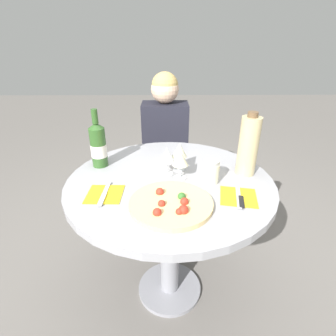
{
  "coord_description": "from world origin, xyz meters",
  "views": [
    {
      "loc": [
        -0.02,
        -1.1,
        1.37
      ],
      "look_at": [
        -0.01,
        -0.09,
        0.87
      ],
      "focal_mm": 28.0,
      "sensor_mm": 36.0,
      "label": 1
    }
  ],
  "objects": [
    {
      "name": "seated_diner",
      "position": [
        -0.02,
        0.7,
        0.54
      ],
      "size": [
        0.33,
        0.43,
        1.17
      ],
      "rotation": [
        0.0,
        0.0,
        3.14
      ],
      "color": "black",
      "rests_on": "ground_plane"
    },
    {
      "name": "ground_plane",
      "position": [
        0.0,
        0.0,
        0.0
      ],
      "size": [
        12.0,
        12.0,
        0.0
      ],
      "primitive_type": "plane",
      "color": "slate",
      "rests_on": "ground"
    },
    {
      "name": "place_setting_right",
      "position": [
        0.29,
        -0.17,
        0.77
      ],
      "size": [
        0.18,
        0.19,
        0.01
      ],
      "color": "yellow",
      "rests_on": "dining_table"
    },
    {
      "name": "wine_glass_front_right",
      "position": [
        0.05,
        0.01,
        0.87
      ],
      "size": [
        0.08,
        0.08,
        0.14
      ],
      "color": "silver",
      "rests_on": "dining_table"
    },
    {
      "name": "tall_carafe",
      "position": [
        0.37,
        0.06,
        0.91
      ],
      "size": [
        0.09,
        0.09,
        0.31
      ],
      "color": "tan",
      "rests_on": "dining_table"
    },
    {
      "name": "wine_bottle",
      "position": [
        -0.36,
        0.15,
        0.88
      ],
      "size": [
        0.08,
        0.08,
        0.3
      ],
      "color": "#2D5623",
      "rests_on": "dining_table"
    },
    {
      "name": "chair_behind_diner",
      "position": [
        -0.02,
        0.83,
        0.42
      ],
      "size": [
        0.39,
        0.39,
        0.87
      ],
      "rotation": [
        0.0,
        0.0,
        3.14
      ],
      "color": "silver",
      "rests_on": "ground_plane"
    },
    {
      "name": "wine_glass_center",
      "position": [
        -0.01,
        0.05,
        0.87
      ],
      "size": [
        0.07,
        0.07,
        0.14
      ],
      "color": "silver",
      "rests_on": "dining_table"
    },
    {
      "name": "dining_table",
      "position": [
        0.0,
        0.0,
        0.63
      ],
      "size": [
        0.98,
        0.98,
        0.77
      ],
      "color": "gray",
      "rests_on": "ground_plane"
    },
    {
      "name": "place_setting_left",
      "position": [
        -0.28,
        -0.14,
        0.77
      ],
      "size": [
        0.15,
        0.19,
        0.01
      ],
      "color": "yellow",
      "rests_on": "dining_table"
    },
    {
      "name": "sugar_shaker",
      "position": [
        0.19,
        -0.03,
        0.82
      ],
      "size": [
        0.08,
        0.08,
        0.11
      ],
      "color": "silver",
      "rests_on": "dining_table"
    },
    {
      "name": "pizza_large",
      "position": [
        -0.0,
        -0.23,
        0.78
      ],
      "size": [
        0.34,
        0.34,
        0.05
      ],
      "color": "#E5C17F",
      "rests_on": "dining_table"
    },
    {
      "name": "wine_glass_back_right",
      "position": [
        0.05,
        0.1,
        0.87
      ],
      "size": [
        0.08,
        0.08,
        0.14
      ],
      "color": "silver",
      "rests_on": "dining_table"
    }
  ]
}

